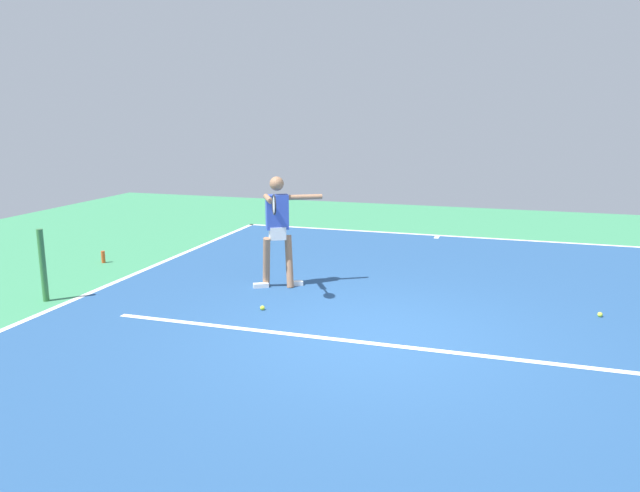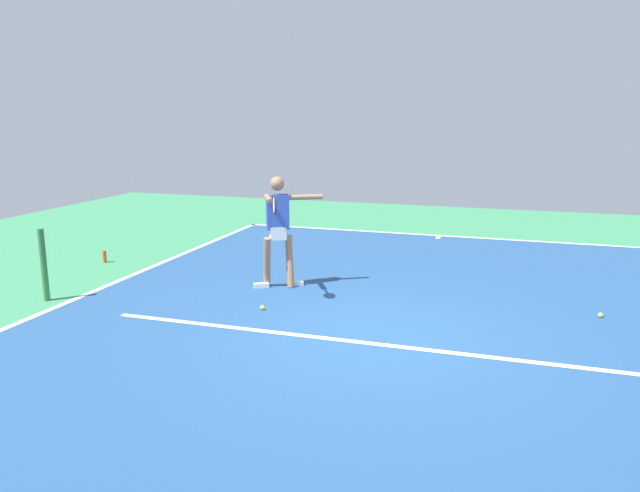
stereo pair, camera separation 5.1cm
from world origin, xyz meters
The scene contains 11 objects.
ground_plane centered at (0.00, 0.00, 0.00)m, with size 22.14×22.14×0.00m, color #388456.
court_surface centered at (0.00, 0.00, 0.00)m, with size 9.18×13.35×0.00m, color navy.
court_line_baseline_near centered at (0.00, -6.63, 0.00)m, with size 9.18×0.10×0.01m, color white.
court_line_sideline_right centered at (4.54, 0.00, 0.00)m, with size 0.10×13.35×0.01m, color white.
court_line_service centered at (0.00, 0.23, 0.00)m, with size 6.89×0.10×0.01m, color white.
court_line_centre_mark centered at (0.00, -6.43, 0.00)m, with size 0.10×0.30×0.01m, color white.
net_post centered at (4.89, 0.00, 0.54)m, with size 0.09×0.09×1.07m, color #38753D.
tennis_player centered at (1.90, -1.69, 1.01)m, with size 1.00×1.38×1.75m.
tennis_ball_near_player centered at (-2.75, -1.64, 0.03)m, with size 0.07×0.07×0.07m, color #C6E53D.
tennis_ball_by_baseline centered at (1.71, -0.55, 0.03)m, with size 0.07×0.07×0.07m, color #CCE033.
water_bottle centered at (5.56, -2.22, 0.11)m, with size 0.07×0.07×0.22m, color #D84C1E.
Camera 1 is at (-1.48, 6.94, 2.69)m, focal length 34.21 mm.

